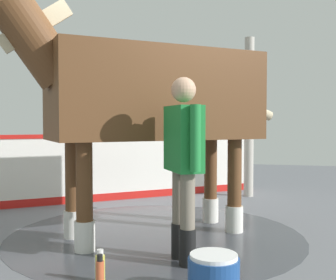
% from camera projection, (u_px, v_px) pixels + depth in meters
% --- Properties ---
extents(ground_plane, '(16.00, 16.00, 0.02)m').
position_uv_depth(ground_plane, '(182.00, 231.00, 4.85)').
color(ground_plane, slate).
extents(wet_patch, '(3.25, 3.25, 0.00)m').
position_uv_depth(wet_patch, '(156.00, 235.00, 4.65)').
color(wet_patch, '#42444C').
rests_on(wet_patch, ground).
extents(barrier_wall, '(3.66, 4.58, 1.07)m').
position_uv_depth(barrier_wall, '(101.00, 170.00, 6.63)').
color(barrier_wall, white).
rests_on(barrier_wall, ground).
extents(roof_post_far, '(0.16, 0.16, 2.67)m').
position_uv_depth(roof_post_far, '(249.00, 117.00, 7.03)').
color(roof_post_far, '#B7B2A8').
rests_on(roof_post_far, ground).
extents(horse, '(2.47, 2.97, 2.66)m').
position_uv_depth(horse, '(146.00, 97.00, 4.54)').
color(horse, brown).
rests_on(horse, ground).
extents(handler, '(0.58, 0.44, 1.65)m').
position_uv_depth(handler, '(183.00, 157.00, 3.70)').
color(handler, black).
rests_on(handler, ground).
extents(wash_bucket, '(0.38, 0.38, 0.30)m').
position_uv_depth(wash_bucket, '(214.00, 275.00, 3.02)').
color(wash_bucket, '#1E478C').
rests_on(wash_bucket, ground).
extents(bottle_shampoo, '(0.08, 0.08, 0.26)m').
position_uv_depth(bottle_shampoo, '(100.00, 267.00, 3.27)').
color(bottle_shampoo, '#D8CC4C').
rests_on(bottle_shampoo, ground).
extents(bottle_spray, '(0.06, 0.06, 0.27)m').
position_uv_depth(bottle_spray, '(100.00, 274.00, 3.09)').
color(bottle_spray, '#CC5933').
rests_on(bottle_spray, ground).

